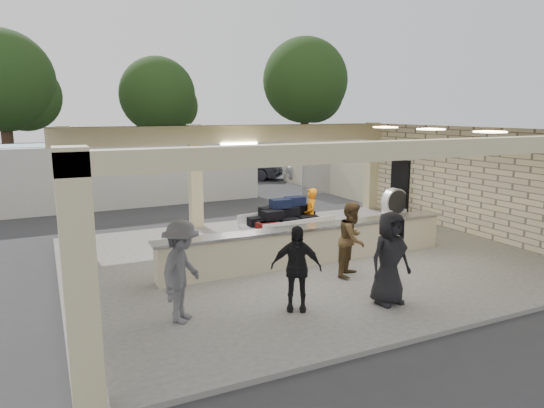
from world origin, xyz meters
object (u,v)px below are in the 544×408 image
passenger_b (296,268)px  baggage_counter (311,244)px  passenger_a (352,239)px  container_white (119,174)px  passenger_c (182,271)px  car_white_b (380,165)px  drum_fan (394,202)px  passenger_d (390,258)px  baggage_handler (311,216)px  luggage_cart (285,220)px  car_dark (243,166)px  car_white_a (327,168)px

passenger_b → baggage_counter: bearing=83.5°
passenger_a → container_white: size_ratio=0.15×
passenger_c → car_white_b: 22.64m
baggage_counter → car_white_b: 18.38m
passenger_c → container_white: size_ratio=0.16×
drum_fan → car_white_b: bearing=52.6°
baggage_counter → passenger_b: passenger_b is taller
passenger_b → passenger_c: 2.20m
passenger_a → passenger_d: passenger_d is taller
passenger_a → drum_fan: bearing=5.4°
baggage_counter → drum_fan: drum_fan is taller
baggage_handler → container_white: (-4.12, 9.30, 0.38)m
passenger_a → car_white_b: bearing=13.2°
luggage_cart → baggage_counter: bearing=-99.7°
baggage_handler → passenger_b: size_ratio=0.96×
passenger_d → car_white_b: (12.50, 16.45, -0.30)m
passenger_a → container_white: 12.78m
luggage_cart → passenger_b: passenger_b is taller
car_white_b → car_dark: car_white_b is taller
car_white_a → container_white: size_ratio=0.41×
drum_fan → car_dark: bearing=91.6°
passenger_c → car_white_a: size_ratio=0.39×
baggage_handler → car_dark: (3.71, 14.51, -0.17)m
luggage_cart → baggage_handler: size_ratio=1.56×
baggage_counter → passenger_d: bearing=-88.9°
luggage_cart → passenger_c: (-4.05, -3.80, 0.20)m
luggage_cart → car_dark: bearing=66.1°
car_dark → passenger_a: bearing=-154.4°
passenger_b → car_dark: 19.80m
passenger_b → passenger_d: size_ratio=0.89×
passenger_a → car_white_b: 19.09m
passenger_d → car_white_b: 20.66m
baggage_counter → car_dark: car_dark is taller
passenger_d → car_dark: 19.79m
passenger_d → car_white_a: (8.87, 16.72, -0.35)m
passenger_a → passenger_c: (-4.32, -0.80, 0.07)m
baggage_counter → container_white: size_ratio=0.68×
car_dark → passenger_c: bearing=-165.9°
car_white_a → car_dark: bearing=77.7°
drum_fan → passenger_b: 9.41m
luggage_cart → car_white_a: bearing=47.2°
baggage_handler → passenger_c: bearing=-32.1°
passenger_b → car_white_b: bearing=77.1°
passenger_c → passenger_d: passenger_c is taller
luggage_cart → passenger_b: (-1.90, -4.23, 0.08)m
luggage_cart → car_white_a: (8.83, 11.96, -0.16)m
car_white_b → passenger_c: bearing=117.7°
passenger_c → car_white_a: passenger_c is taller
baggage_counter → passenger_b: bearing=-125.6°
drum_fan → luggage_cart: bearing=-164.6°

